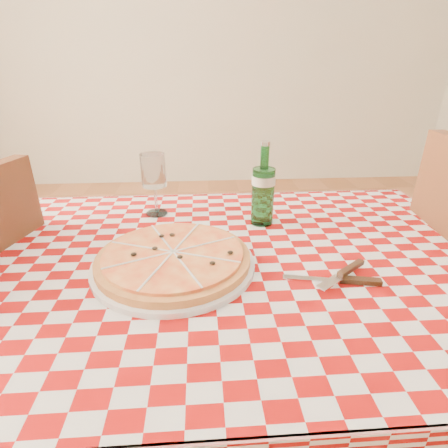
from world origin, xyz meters
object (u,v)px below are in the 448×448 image
object	(u,v)px
pizza_plate	(173,257)
water_bottle	(263,184)
dining_table	(234,291)
wine_glass	(155,185)

from	to	relation	value
pizza_plate	water_bottle	bearing A→B (deg)	43.14
dining_table	pizza_plate	bearing A→B (deg)	-166.30
dining_table	water_bottle	bearing A→B (deg)	62.58
pizza_plate	water_bottle	size ratio (longest dim) A/B	1.56
water_bottle	wine_glass	xyz separation A→B (m)	(-0.31, 0.09, -0.02)
water_bottle	wine_glass	world-z (taller)	water_bottle
pizza_plate	water_bottle	distance (m)	0.34
water_bottle	wine_glass	bearing A→B (deg)	163.83
dining_table	wine_glass	xyz separation A→B (m)	(-0.21, 0.28, 0.19)
pizza_plate	wine_glass	distance (m)	0.33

